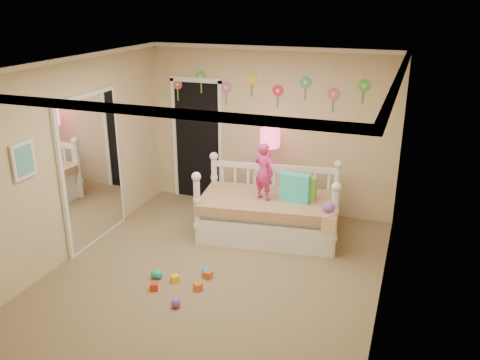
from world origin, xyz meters
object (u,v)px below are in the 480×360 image
at_px(nightstand, 269,193).
at_px(table_lamp, 270,143).
at_px(daybed, 269,201).
at_px(child, 264,172).

distance_m(nightstand, table_lamp, 0.81).
xyz_separation_m(daybed, child, (-0.06, -0.08, 0.47)).
distance_m(daybed, table_lamp, 0.99).
bearing_deg(nightstand, daybed, -80.47).
bearing_deg(daybed, table_lamp, 98.83).
height_order(child, nightstand, child).
bearing_deg(nightstand, table_lamp, -97.18).
distance_m(daybed, child, 0.48).
bearing_deg(table_lamp, nightstand, 90.00).
xyz_separation_m(nightstand, table_lamp, (0.00, -0.00, 0.81)).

